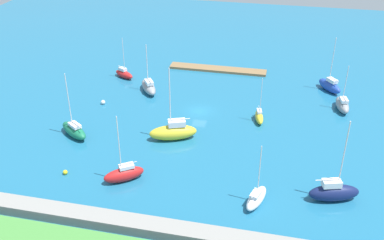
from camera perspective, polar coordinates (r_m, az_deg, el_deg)
The scene contains 15 objects.
water at distance 81.67m, azimuth 0.94°, elevation 1.11°, with size 160.00×160.00×0.00m, color #1E668C.
pier_dock at distance 99.37m, azimuth 3.32°, elevation 6.53°, with size 21.42×3.04×0.53m, color olive.
breakwater at distance 55.87m, azimuth -6.02°, elevation -13.42°, with size 74.81×2.58×1.41m, color gray.
sailboat_red_off_beacon at distance 96.29m, azimuth -8.71°, elevation 5.88°, with size 5.15×3.82×8.87m.
sailboat_yellow_mid_basin at distance 78.97m, azimuth 8.62°, elevation 0.44°, with size 2.19×4.78×8.26m.
sailboat_gray_along_channel at distance 86.24m, azimuth 18.73°, elevation 1.88°, with size 2.97×6.11×8.59m.
sailboat_navy_near_pier at distance 62.59m, azimuth 17.73°, elevation -8.77°, with size 7.18×4.11×12.04m.
sailboat_green_inner_mooring at distance 76.07m, azimuth -14.90°, elevation -1.26°, with size 6.65×5.53×11.13m.
sailboat_blue_far_north at distance 93.26m, azimuth 17.26°, elevation 4.27°, with size 5.25×6.17×11.04m.
sailboat_white_west_end at distance 59.98m, azimuth 8.26°, elevation -9.85°, with size 3.21×5.68×8.81m.
sailboat_red_lone_north at distance 63.95m, azimuth -8.72°, elevation -6.85°, with size 5.83×4.94×10.48m.
sailboat_yellow_lone_south at distance 72.56m, azimuth -2.41°, elevation -1.49°, with size 8.21×5.25×12.61m.
sailboat_gray_far_south at distance 89.10m, azimuth -5.59°, elevation 4.28°, with size 5.52×6.94×9.77m.
mooring_buoy_white at distance 85.74m, azimuth -11.34°, elevation 2.25°, with size 0.83×0.83×0.83m, color white.
mooring_buoy_yellow at distance 67.45m, azimuth -15.96°, elevation -6.46°, with size 0.69×0.69×0.69m, color yellow.
Camera 1 is at (-14.57, 70.64, 38.31)m, focal length 41.56 mm.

